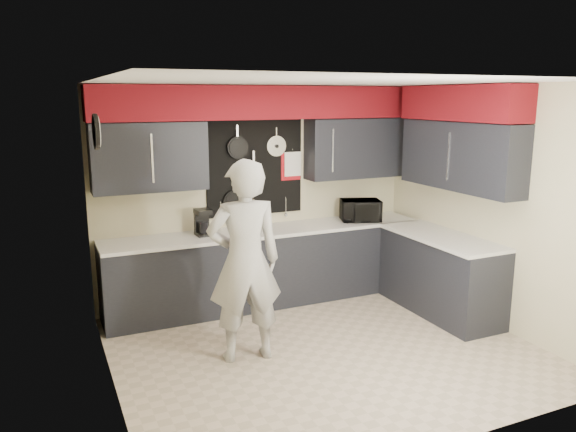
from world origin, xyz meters
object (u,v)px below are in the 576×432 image
microwave (360,210)px  person (245,262)px  utensil_crock (252,223)px  knife_block (256,220)px  coffee_maker (203,222)px

microwave → person: 2.36m
utensil_crock → person: (-0.56, -1.30, -0.04)m
knife_block → coffee_maker: size_ratio=0.76×
knife_block → coffee_maker: (-0.64, 0.02, 0.04)m
knife_block → coffee_maker: bearing=-164.8°
microwave → coffee_maker: coffee_maker is taller
microwave → knife_block: (-1.38, 0.08, -0.02)m
coffee_maker → person: bearing=-92.3°
coffee_maker → person: size_ratio=0.16×
microwave → utensil_crock: (-1.45, 0.07, -0.05)m
knife_block → person: person is taller
utensil_crock → person: size_ratio=0.09×
utensil_crock → coffee_maker: coffee_maker is taller
person → utensil_crock: bearing=-106.6°
knife_block → coffee_maker: coffee_maker is taller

